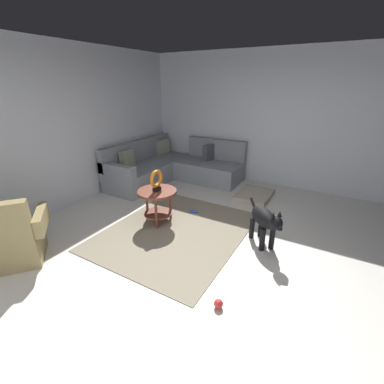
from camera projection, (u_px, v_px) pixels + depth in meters
The scene contains 12 objects.
ground_plane at pixel (214, 253), 3.54m from camera, with size 6.00×6.00×0.10m, color silver.
wall_back at pixel (56, 129), 4.36m from camera, with size 6.00×0.12×2.70m, color silver.
wall_right at pixel (279, 121), 5.35m from camera, with size 0.12×6.00×2.70m, color silver.
area_rug at pixel (176, 231), 3.96m from camera, with size 2.30×1.90×0.01m, color gray.
sectional_couch at pixel (172, 168), 5.93m from camera, with size 2.20×2.25×0.88m.
armchair at pixel (11, 240), 3.16m from camera, with size 1.00×0.97×0.88m.
side_table at pixel (157, 198), 4.07m from camera, with size 0.60×0.60×0.54m.
torus_sculpture at pixel (156, 180), 3.96m from camera, with size 0.28×0.08×0.33m.
dog_bed_mat at pixel (254, 195), 5.12m from camera, with size 0.80×0.60×0.09m, color #B2A38E.
dog at pixel (265, 220), 3.49m from camera, with size 0.65×0.62×0.63m.
dog_toy_ball at pixel (218, 304), 2.60m from camera, with size 0.09×0.09×0.09m, color red.
dog_toy_rope at pixel (194, 211), 4.51m from camera, with size 0.05×0.05×0.15m, color blue.
Camera 1 is at (-2.70, -1.22, 2.06)m, focal length 24.64 mm.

